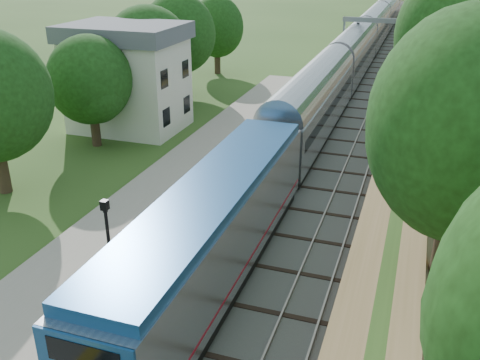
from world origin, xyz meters
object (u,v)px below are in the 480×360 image
(train, at_px, (364,44))
(lamppost_far, at_px, (110,254))
(signal_gantry, at_px, (381,31))
(signal_farside, at_px, (397,124))
(station_building, at_px, (128,77))

(train, relative_size, lamppost_far, 28.62)
(train, height_order, lamppost_far, train)
(signal_gantry, distance_m, signal_farside, 28.99)
(signal_gantry, bearing_deg, lamppost_far, -97.33)
(station_building, height_order, train, station_building)
(station_building, bearing_deg, train, 66.55)
(train, xyz_separation_m, lamppost_far, (-3.35, -52.52, -0.00))
(lamppost_far, xyz_separation_m, signal_farside, (9.55, 16.52, 1.30))
(signal_gantry, relative_size, train, 0.07)
(train, bearing_deg, station_building, -113.45)
(station_building, relative_size, signal_gantry, 1.02)
(lamppost_far, bearing_deg, signal_gantry, 82.67)
(train, bearing_deg, signal_gantry, -71.24)
(station_building, xyz_separation_m, train, (14.00, 32.27, -1.83))
(signal_gantry, distance_m, train, 8.10)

